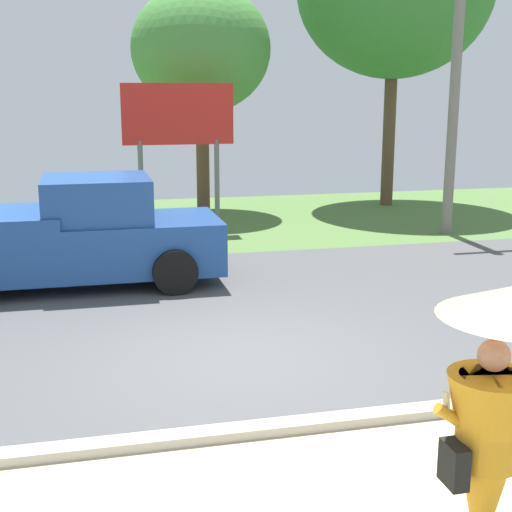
% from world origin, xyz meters
% --- Properties ---
extents(ground_plane, '(40.00, 22.00, 0.20)m').
position_xyz_m(ground_plane, '(0.00, 2.95, -0.05)').
color(ground_plane, '#4C4C4F').
extents(monk_pedestrian, '(1.13, 1.10, 2.13)m').
position_xyz_m(monk_pedestrian, '(0.78, -4.31, 1.15)').
color(monk_pedestrian, orange).
rests_on(monk_pedestrian, ground_plane).
extents(pickup_truck, '(5.20, 2.28, 1.88)m').
position_xyz_m(pickup_truck, '(-2.16, 4.22, 0.87)').
color(pickup_truck, '#1E478C').
rests_on(pickup_truck, ground_plane).
extents(utility_pole, '(1.80, 0.24, 7.42)m').
position_xyz_m(utility_pole, '(6.49, 6.98, 3.89)').
color(utility_pole, gray).
rests_on(utility_pole, ground_plane).
extents(roadside_billboard, '(2.60, 0.12, 3.50)m').
position_xyz_m(roadside_billboard, '(0.30, 8.49, 2.55)').
color(roadside_billboard, slate).
rests_on(roadside_billboard, ground_plane).
extents(tree_left_far, '(3.74, 3.74, 6.12)m').
position_xyz_m(tree_left_far, '(1.32, 11.33, 4.40)').
color(tree_left_far, brown).
rests_on(tree_left_far, ground_plane).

